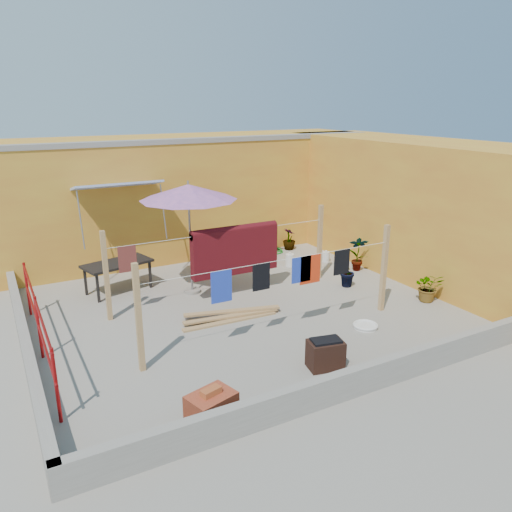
% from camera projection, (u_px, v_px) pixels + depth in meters
% --- Properties ---
extents(ground, '(80.00, 80.00, 0.00)m').
position_uv_depth(ground, '(242.00, 309.00, 10.30)').
color(ground, '#9E998E').
rests_on(ground, ground).
extents(wall_back, '(11.00, 3.27, 3.21)m').
position_uv_depth(wall_back, '(181.00, 194.00, 13.97)').
color(wall_back, gold).
rests_on(wall_back, ground).
extents(wall_right, '(2.40, 9.00, 3.20)m').
position_uv_depth(wall_right, '(430.00, 208.00, 12.20)').
color(wall_right, gold).
rests_on(wall_right, ground).
extents(parapet_front, '(8.30, 0.16, 0.44)m').
position_uv_depth(parapet_front, '(354.00, 382.00, 7.23)').
color(parapet_front, gray).
rests_on(parapet_front, ground).
extents(parapet_left, '(0.16, 7.30, 0.44)m').
position_uv_depth(parapet_left, '(25.00, 344.00, 8.36)').
color(parapet_left, gray).
rests_on(parapet_left, ground).
extents(red_railing, '(0.05, 4.20, 1.10)m').
position_uv_depth(red_railing, '(38.00, 318.00, 8.15)').
color(red_railing, '#9E0F12').
rests_on(red_railing, ground).
extents(clothesline_rig, '(5.09, 2.35, 1.80)m').
position_uv_depth(clothesline_rig, '(238.00, 254.00, 10.59)').
color(clothesline_rig, tan).
rests_on(clothesline_rig, ground).
extents(patio_umbrella, '(2.19, 2.19, 2.51)m').
position_uv_depth(patio_umbrella, '(188.00, 193.00, 10.54)').
color(patio_umbrella, gray).
rests_on(patio_umbrella, ground).
extents(outdoor_table, '(1.60, 1.08, 0.69)m').
position_uv_depth(outdoor_table, '(117.00, 265.00, 11.09)').
color(outdoor_table, black).
rests_on(outdoor_table, ground).
extents(brick_stack, '(0.70, 0.59, 0.53)m').
position_uv_depth(brick_stack, '(211.00, 409.00, 6.59)').
color(brick_stack, '#9E3F24').
rests_on(brick_stack, ground).
extents(lumber_pile, '(2.08, 0.67, 0.13)m').
position_uv_depth(lumber_pile, '(231.00, 316.00, 9.82)').
color(lumber_pile, tan).
rests_on(lumber_pile, ground).
extents(brazier, '(0.62, 0.48, 0.50)m').
position_uv_depth(brazier, '(325.00, 354.00, 7.99)').
color(brazier, black).
rests_on(brazier, ground).
extents(white_basin, '(0.47, 0.47, 0.08)m').
position_uv_depth(white_basin, '(365.00, 326.00, 9.44)').
color(white_basin, silver).
rests_on(white_basin, ground).
extents(water_jug_a, '(0.19, 0.19, 0.31)m').
position_uv_depth(water_jug_a, '(326.00, 257.00, 13.31)').
color(water_jug_a, silver).
rests_on(water_jug_a, ground).
extents(water_jug_b, '(0.23, 0.23, 0.36)m').
position_uv_depth(water_jug_b, '(290.00, 260.00, 12.95)').
color(water_jug_b, silver).
rests_on(water_jug_b, ground).
extents(green_hose, '(0.57, 0.57, 0.08)m').
position_uv_depth(green_hose, '(273.00, 251.00, 14.17)').
color(green_hose, '#1B7B23').
rests_on(green_hose, ground).
extents(plant_back_a, '(0.87, 0.79, 0.84)m').
position_uv_depth(plant_back_a, '(263.00, 239.00, 13.91)').
color(plant_back_a, '#1F5B1A').
rests_on(plant_back_a, ground).
extents(plant_back_b, '(0.44, 0.44, 0.63)m').
position_uv_depth(plant_back_b, '(289.00, 239.00, 14.33)').
color(plant_back_b, '#1F5B1A').
rests_on(plant_back_b, ground).
extents(plant_right_a, '(0.57, 0.53, 0.90)m').
position_uv_depth(plant_right_a, '(358.00, 253.00, 12.52)').
color(plant_right_a, '#1F5B1A').
rests_on(plant_right_a, ground).
extents(plant_right_b, '(0.52, 0.52, 0.74)m').
position_uv_depth(plant_right_b, '(347.00, 272.00, 11.42)').
color(plant_right_b, '#1F5B1A').
rests_on(plant_right_b, ground).
extents(plant_right_c, '(0.76, 0.74, 0.64)m').
position_uv_depth(plant_right_c, '(429.00, 287.00, 10.62)').
color(plant_right_c, '#1F5B1A').
rests_on(plant_right_c, ground).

